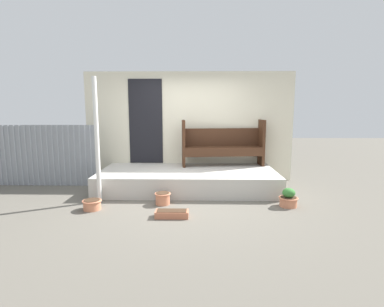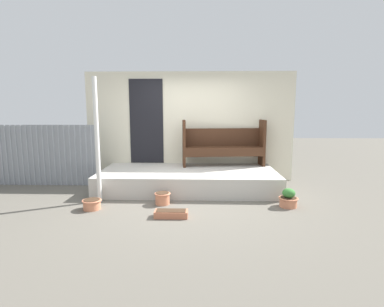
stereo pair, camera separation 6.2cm
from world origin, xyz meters
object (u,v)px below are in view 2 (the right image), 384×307
planter_box_rect (171,214)px  flower_pot_right (288,199)px  flower_pot_middle (162,198)px  flower_pot_left (92,204)px  support_post (97,141)px  bench (223,143)px

planter_box_rect → flower_pot_right: bearing=15.7°
planter_box_rect → flower_pot_middle: bearing=108.9°
flower_pot_left → flower_pot_middle: 1.24m
support_post → planter_box_rect: 1.97m
flower_pot_middle → flower_pot_right: 2.28m
support_post → flower_pot_middle: (1.21, -0.13, -1.04)m
flower_pot_middle → planter_box_rect: (0.22, -0.65, -0.06)m
support_post → flower_pot_left: (0.01, -0.44, -1.06)m
support_post → flower_pot_right: bearing=-3.4°
flower_pot_left → planter_box_rect: (1.42, -0.34, -0.04)m
flower_pot_middle → planter_box_rect: 0.70m
bench → planter_box_rect: size_ratio=3.55×
support_post → planter_box_rect: size_ratio=4.29×
support_post → flower_pot_middle: 1.60m
flower_pot_left → planter_box_rect: 1.46m
flower_pot_middle → flower_pot_right: flower_pot_right is taller
flower_pot_right → bench: bearing=121.7°
support_post → planter_box_rect: support_post is taller
support_post → bench: (2.43, 1.50, -0.22)m
flower_pot_right → planter_box_rect: 2.13m
bench → support_post: bearing=-154.0°
flower_pot_left → planter_box_rect: size_ratio=0.62×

